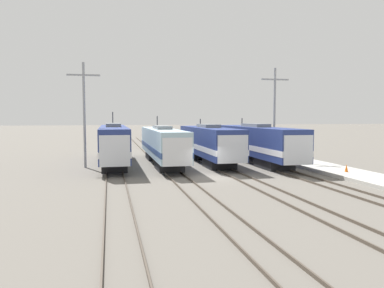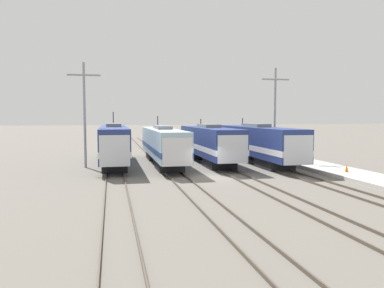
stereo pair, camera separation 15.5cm
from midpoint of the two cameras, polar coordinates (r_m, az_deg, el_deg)
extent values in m
plane|color=#666059|center=(31.21, 2.46, -5.14)|extent=(400.00, 400.00, 0.00)
cube|color=#4C4238|center=(30.17, -13.10, -5.42)|extent=(0.07, 120.00, 0.15)
cube|color=#4C4238|center=(30.18, -10.36, -5.38)|extent=(0.07, 120.00, 0.15)
cube|color=#4C4238|center=(30.53, -3.48, -5.21)|extent=(0.07, 120.00, 0.15)
cube|color=#4C4238|center=(30.78, -0.83, -5.12)|extent=(0.07, 120.00, 0.15)
cube|color=#4C4238|center=(31.71, 5.66, -4.87)|extent=(0.07, 120.00, 0.15)
cube|color=#4C4238|center=(32.18, 8.09, -4.76)|extent=(0.07, 120.00, 0.15)
cube|color=#4C4238|center=(33.62, 13.94, -4.45)|extent=(0.07, 120.00, 0.15)
cube|color=#4C4238|center=(34.28, 16.09, -4.33)|extent=(0.07, 120.00, 0.15)
cube|color=black|center=(36.04, -11.87, -3.20)|extent=(2.31, 4.02, 0.95)
cube|color=black|center=(45.13, -12.00, -1.73)|extent=(2.31, 4.02, 0.95)
cube|color=navy|center=(40.40, -11.99, 0.44)|extent=(2.71, 18.28, 3.06)
cube|color=silver|center=(40.45, -11.97, -0.42)|extent=(2.75, 18.32, 0.55)
cube|color=silver|center=(32.17, -11.85, -0.90)|extent=(2.50, 1.94, 2.60)
cube|color=black|center=(31.24, -11.84, 0.00)|extent=(2.12, 0.08, 0.73)
cube|color=slate|center=(40.33, -12.02, 2.86)|extent=(1.49, 4.57, 0.35)
cylinder|color=#38383D|center=(44.34, -12.08, 3.77)|extent=(0.12, 0.12, 1.60)
cube|color=#232326|center=(35.68, -3.66, -3.20)|extent=(2.33, 4.06, 0.95)
cube|color=#232326|center=(44.75, -5.47, -1.71)|extent=(2.33, 4.06, 0.95)
cube|color=#9EBCCC|center=(40.03, -4.68, 0.30)|extent=(2.75, 18.44, 2.80)
cube|color=navy|center=(40.07, -4.68, -0.50)|extent=(2.79, 18.48, 0.50)
cube|color=silver|center=(31.93, -2.67, -1.05)|extent=(2.53, 2.16, 2.38)
cube|color=black|center=(30.91, -2.36, -0.25)|extent=(2.15, 0.08, 0.67)
cube|color=gray|center=(39.96, -4.70, 2.55)|extent=(1.51, 4.61, 0.35)
cylinder|color=#38383D|center=(43.97, -5.42, 3.36)|extent=(0.12, 0.12, 1.37)
cube|color=black|center=(37.17, 4.02, -2.90)|extent=(2.58, 3.67, 0.95)
cube|color=black|center=(45.17, 1.02, -1.63)|extent=(2.58, 3.67, 0.95)
cube|color=navy|center=(40.98, 2.38, 0.49)|extent=(3.03, 16.67, 2.93)
cube|color=silver|center=(41.02, 2.38, -0.32)|extent=(3.07, 16.71, 0.53)
cube|color=silver|center=(34.10, 5.49, -0.64)|extent=(2.79, 2.46, 2.49)
cube|color=black|center=(32.97, 6.11, 0.15)|extent=(2.37, 0.08, 0.70)
cube|color=slate|center=(40.91, 2.39, 2.79)|extent=(1.67, 4.17, 0.35)
cylinder|color=#38383D|center=(44.46, 1.17, 3.26)|extent=(0.12, 0.12, 0.90)
cube|color=black|center=(37.45, 12.21, -2.93)|extent=(2.48, 4.23, 0.95)
cube|color=black|center=(46.30, 7.24, -1.52)|extent=(2.48, 4.23, 0.95)
cube|color=navy|center=(41.66, 9.49, 0.54)|extent=(2.91, 19.23, 3.00)
cube|color=silver|center=(41.71, 9.48, -0.28)|extent=(2.95, 19.27, 0.54)
cube|color=silver|center=(33.69, 15.11, -0.78)|extent=(2.68, 1.79, 2.55)
cube|color=black|center=(32.93, 15.78, 0.07)|extent=(2.28, 0.08, 0.71)
cube|color=slate|center=(41.59, 9.52, 2.84)|extent=(1.60, 4.81, 0.35)
cylinder|color=#38383D|center=(45.54, 7.53, 3.35)|extent=(0.12, 0.12, 0.94)
cylinder|color=gray|center=(38.49, -16.20, 4.21)|extent=(0.24, 0.24, 10.37)
cube|color=gray|center=(38.70, -16.33, 10.05)|extent=(3.19, 0.16, 0.16)
cylinder|color=gray|center=(42.31, 12.35, 4.26)|extent=(0.24, 0.24, 10.37)
cube|color=gray|center=(42.50, 12.44, 9.58)|extent=(3.19, 0.16, 0.16)
cube|color=#B7B5AD|center=(36.21, 21.36, -3.87)|extent=(4.00, 120.00, 0.32)
cone|color=orange|center=(34.74, 22.36, -3.40)|extent=(0.29, 0.29, 0.67)
camera|label=1|loc=(0.08, -90.13, -0.01)|focal=35.00mm
camera|label=2|loc=(0.08, 89.87, 0.01)|focal=35.00mm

